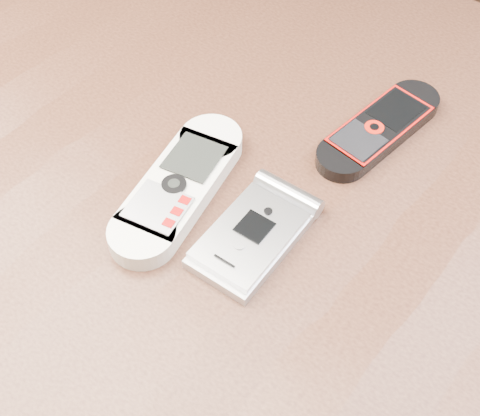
% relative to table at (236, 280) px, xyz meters
% --- Properties ---
extents(table, '(1.20, 0.80, 0.75)m').
position_rel_table_xyz_m(table, '(0.00, 0.00, 0.00)').
color(table, black).
rests_on(table, ground).
extents(nokia_white, '(0.09, 0.18, 0.02)m').
position_rel_table_xyz_m(nokia_white, '(-0.05, -0.01, 0.12)').
color(nokia_white, silver).
rests_on(nokia_white, table).
extents(nokia_black_red, '(0.07, 0.16, 0.02)m').
position_rel_table_xyz_m(nokia_black_red, '(0.05, 0.15, 0.11)').
color(nokia_black_red, black).
rests_on(nokia_black_red, table).
extents(motorola_razr, '(0.07, 0.12, 0.02)m').
position_rel_table_xyz_m(motorola_razr, '(0.03, -0.02, 0.11)').
color(motorola_razr, '#B3B3B8').
rests_on(motorola_razr, table).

